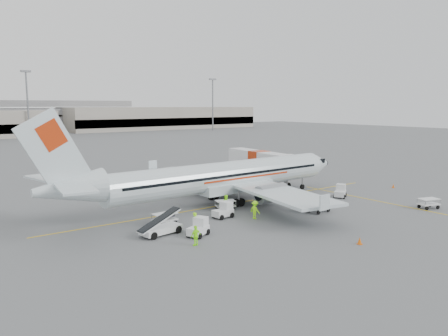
{
  "coord_description": "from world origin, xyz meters",
  "views": [
    {
      "loc": [
        -29.71,
        -38.03,
        11.01
      ],
      "look_at": [
        0.0,
        2.0,
        3.8
      ],
      "focal_mm": 35.0,
      "sensor_mm": 36.0,
      "label": 1
    }
  ],
  "objects_px": {
    "tug_mid": "(223,210)",
    "aircraft": "(226,157)",
    "jet_bridge": "(259,166)",
    "belt_loader": "(161,220)",
    "tug_aft": "(198,227)",
    "tug_fore": "(340,191)"
  },
  "relations": [
    {
      "from": "jet_bridge",
      "to": "belt_loader",
      "type": "relative_size",
      "value": 3.47
    },
    {
      "from": "jet_bridge",
      "to": "tug_aft",
      "type": "height_order",
      "value": "jet_bridge"
    },
    {
      "from": "aircraft",
      "to": "tug_aft",
      "type": "bearing_deg",
      "value": -139.28
    },
    {
      "from": "belt_loader",
      "to": "tug_fore",
      "type": "xyz_separation_m",
      "value": [
        24.6,
        0.68,
        -0.53
      ]
    },
    {
      "from": "tug_aft",
      "to": "aircraft",
      "type": "bearing_deg",
      "value": 16.32
    },
    {
      "from": "jet_bridge",
      "to": "tug_aft",
      "type": "xyz_separation_m",
      "value": [
        -22.0,
        -17.43,
        -1.43
      ]
    },
    {
      "from": "aircraft",
      "to": "belt_loader",
      "type": "bearing_deg",
      "value": -153.09
    },
    {
      "from": "jet_bridge",
      "to": "tug_fore",
      "type": "xyz_separation_m",
      "value": [
        0.28,
        -14.52,
        -1.43
      ]
    },
    {
      "from": "aircraft",
      "to": "tug_aft",
      "type": "xyz_separation_m",
      "value": [
        -9.46,
        -8.74,
        -4.51
      ]
    },
    {
      "from": "tug_fore",
      "to": "tug_mid",
      "type": "xyz_separation_m",
      "value": [
        -17.0,
        0.71,
        0.0
      ]
    },
    {
      "from": "jet_bridge",
      "to": "belt_loader",
      "type": "height_order",
      "value": "jet_bridge"
    },
    {
      "from": "aircraft",
      "to": "tug_aft",
      "type": "relative_size",
      "value": 19.04
    },
    {
      "from": "aircraft",
      "to": "jet_bridge",
      "type": "height_order",
      "value": "aircraft"
    },
    {
      "from": "tug_fore",
      "to": "tug_aft",
      "type": "relative_size",
      "value": 1.0
    },
    {
      "from": "jet_bridge",
      "to": "tug_aft",
      "type": "distance_m",
      "value": 28.11
    },
    {
      "from": "tug_mid",
      "to": "aircraft",
      "type": "bearing_deg",
      "value": 44.75
    },
    {
      "from": "tug_mid",
      "to": "tug_aft",
      "type": "distance_m",
      "value": 6.41
    },
    {
      "from": "tug_fore",
      "to": "aircraft",
      "type": "bearing_deg",
      "value": 124.95
    },
    {
      "from": "tug_aft",
      "to": "belt_loader",
      "type": "bearing_deg",
      "value": 109.59
    },
    {
      "from": "tug_mid",
      "to": "tug_aft",
      "type": "relative_size",
      "value": 1.0
    },
    {
      "from": "belt_loader",
      "to": "tug_mid",
      "type": "xyz_separation_m",
      "value": [
        7.6,
        1.38,
        -0.53
      ]
    },
    {
      "from": "tug_aft",
      "to": "jet_bridge",
      "type": "bearing_deg",
      "value": 11.96
    }
  ]
}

